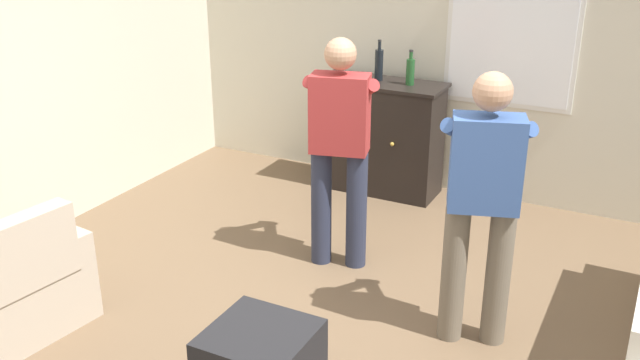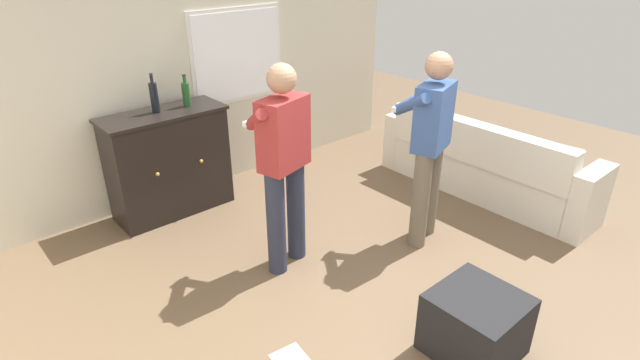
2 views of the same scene
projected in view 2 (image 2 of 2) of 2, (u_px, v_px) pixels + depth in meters
The scene contains 9 objects.
ground at pixel (383, 297), 3.80m from camera, with size 10.40×10.40×0.00m, color brown.
wall_back_with_window at pixel (194, 56), 4.98m from camera, with size 5.20×0.15×2.80m.
couch at pixel (482, 166), 5.18m from camera, with size 0.57×2.32×0.82m.
sideboard_cabinet at pixel (169, 163), 4.79m from camera, with size 1.14×0.49×1.02m.
bottle_wine_green at pixel (186, 94), 4.68m from camera, with size 0.07×0.07×0.30m.
bottle_liquor_amber at pixel (154, 97), 4.50m from camera, with size 0.07×0.07×0.36m.
ottoman at pixel (475, 324), 3.22m from camera, with size 0.54×0.54×0.44m, color black.
person_standing_left at pixel (283, 160), 3.81m from camera, with size 0.54×0.51×1.68m.
person_standing_right at pixel (430, 141), 4.15m from camera, with size 0.53×0.52×1.68m.
Camera 2 is at (-2.35, -1.95, 2.47)m, focal length 28.00 mm.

